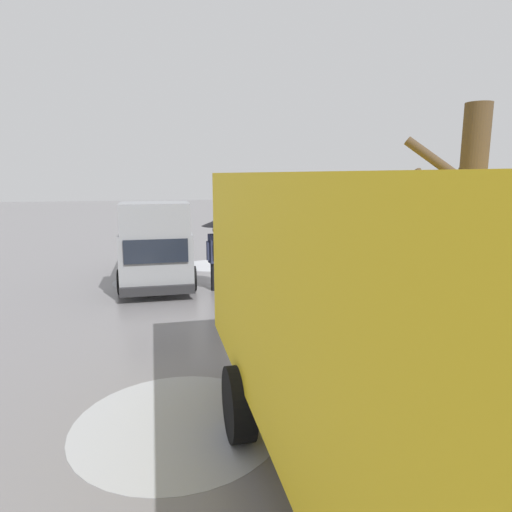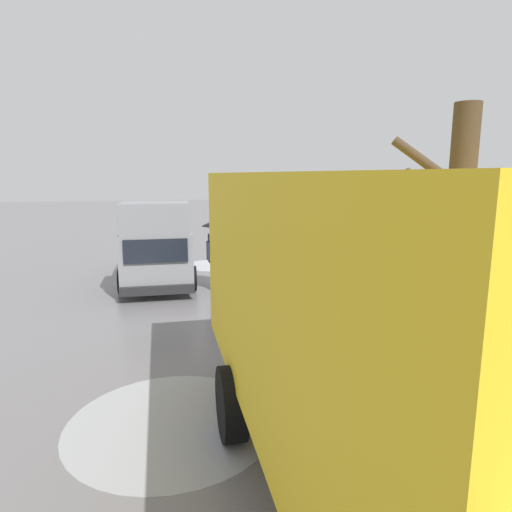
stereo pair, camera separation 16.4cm
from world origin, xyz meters
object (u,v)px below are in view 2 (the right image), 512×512
Objects in this scene: box_truck_background at (389,333)px; hand_dolly_boxes at (232,262)px; shopping_cart_vendor at (259,267)px; pedestrian_pink_side at (292,237)px; pedestrian_white_side at (218,237)px; pedestrian_black_side at (276,229)px; bare_tree_near at (479,264)px; bare_tree_far at (451,308)px; cargo_van_parked_right at (157,245)px.

box_truck_background is 5.62× the size of hand_dolly_boxes.
hand_dolly_boxes reaches higher than shopping_cart_vendor.
pedestrian_white_side is (2.09, -0.43, -0.01)m from pedestrian_pink_side.
shopping_cart_vendor is 0.47× the size of pedestrian_pink_side.
pedestrian_pink_side is at bearing 168.47° from pedestrian_white_side.
pedestrian_pink_side is at bearing 90.77° from pedestrian_black_side.
pedestrian_black_side is at bearing -145.01° from pedestrian_white_side.
bare_tree_far reaches higher than bare_tree_near.
pedestrian_pink_side is at bearing 161.24° from hand_dolly_boxes.
bare_tree_near is at bearing 107.69° from pedestrian_black_side.
cargo_van_parked_right is at bearing -77.00° from box_truck_background.
hand_dolly_boxes is (0.23, -9.26, -1.14)m from box_truck_background.
shopping_cart_vendor is at bearing -93.75° from box_truck_background.
cargo_van_parked_right is 1.41× the size of bare_tree_near.
pedestrian_black_side is (-1.66, -1.30, 0.77)m from hand_dolly_boxes.
bare_tree_far is (-1.35, 8.96, 0.52)m from pedestrian_white_side.
pedestrian_black_side is 1.00× the size of pedestrian_white_side.
cargo_van_parked_right is at bearing -38.14° from pedestrian_white_side.
pedestrian_black_side is (-0.82, -1.17, 1.00)m from shopping_cart_vendor.
bare_tree_far is (2.93, 3.44, 0.37)m from bare_tree_near.
bare_tree_near is at bearing 124.41° from hand_dolly_boxes.
shopping_cart_vendor is 9.36m from bare_tree_far.
bare_tree_near is at bearing -130.49° from bare_tree_far.
bare_tree_far is at bearing 98.60° from pedestrian_white_side.
hand_dolly_boxes is 0.69× the size of pedestrian_pink_side.
pedestrian_black_side is at bearing -97.72° from box_truck_background.
cargo_van_parked_right is 3.64× the size of hand_dolly_boxes.
pedestrian_pink_side is at bearing -94.94° from bare_tree_far.
bare_tree_near reaches higher than box_truck_background.
pedestrian_pink_side is (-1.46, -8.68, -0.35)m from box_truck_background.
pedestrian_white_side is at bearing -86.01° from box_truck_background.
hand_dolly_boxes is at bearing -84.06° from bare_tree_far.
hand_dolly_boxes is 9.24m from bare_tree_far.
pedestrian_pink_side and pedestrian_white_side have the same top height.
pedestrian_white_side is at bearing -11.53° from pedestrian_pink_side.
shopping_cart_vendor is 0.25× the size of bare_tree_far.
shopping_cart_vendor is at bearing -39.91° from pedestrian_pink_side.
bare_tree_far reaches higher than shopping_cart_vendor.
box_truck_background is at bearing 82.28° from pedestrian_black_side.
box_truck_background is at bearing 103.00° from cargo_van_parked_right.
hand_dolly_boxes is 0.89m from pedestrian_white_side.
bare_tree_near is at bearing 131.28° from cargo_van_parked_right.
shopping_cart_vendor is at bearing -89.36° from bare_tree_far.
box_truck_background reaches higher than pedestrian_pink_side.
pedestrian_white_side is at bearing 141.86° from cargo_van_parked_right.
cargo_van_parked_right is at bearing -25.27° from pedestrian_pink_side.
bare_tree_far reaches higher than box_truck_background.
bare_tree_far is (-0.10, 9.23, 1.52)m from shopping_cart_vendor.
hand_dolly_boxes is (0.84, 0.13, 0.23)m from shopping_cart_vendor.
pedestrian_black_side is 0.54× the size of bare_tree_far.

